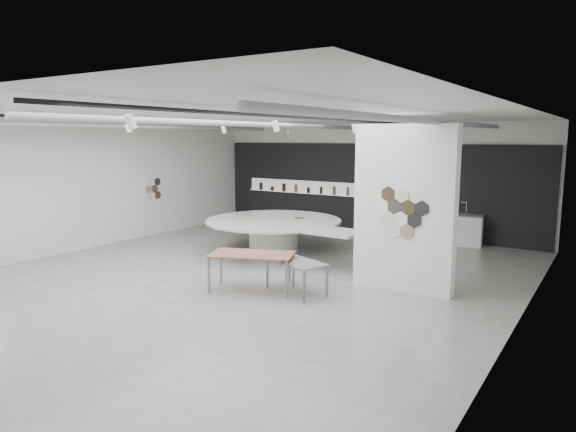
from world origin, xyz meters
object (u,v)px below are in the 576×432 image
Objects in this scene: display_island at (275,231)px; sample_table_stone at (296,263)px; sample_table_wood at (252,256)px; kitchen_counter at (454,229)px; partition_column at (404,209)px.

sample_table_stone is (2.52, -2.88, 0.00)m from display_island.
kitchen_counter is at bearing 72.38° from sample_table_wood.
sample_table_wood is 1.12× the size of kitchen_counter.
display_island is (-4.34, 1.42, -1.15)m from partition_column.
sample_table_wood is at bearing -145.71° from partition_column.
partition_column reaches higher than sample_table_wood.
kitchen_counter is at bearing 78.27° from sample_table_stone.
kitchen_counter reaches higher than sample_table_wood.
sample_table_wood reaches higher than sample_table_stone.
kitchen_counter is at bearing 93.89° from partition_column.
display_island is at bearing 131.12° from sample_table_stone.
display_island is 3.66m from sample_table_wood.
sample_table_stone is 0.87× the size of kitchen_counter.
partition_column is 2.35× the size of sample_table_stone.
display_island is at bearing 161.82° from partition_column.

